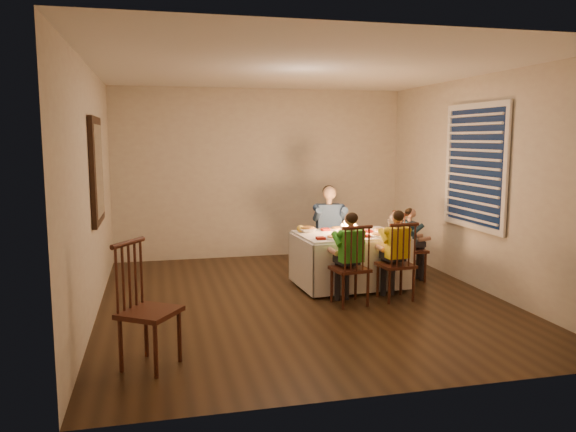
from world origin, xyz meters
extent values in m
plane|color=black|center=(0.00, 0.00, 0.00)|extent=(5.00, 5.00, 0.00)
cube|color=beige|center=(-2.25, 0.00, 1.30)|extent=(0.02, 5.00, 2.60)
cube|color=beige|center=(2.25, 0.00, 1.30)|extent=(0.02, 5.00, 2.60)
cube|color=beige|center=(0.00, 2.50, 1.30)|extent=(4.50, 0.02, 2.60)
plane|color=white|center=(0.00, 0.00, 2.60)|extent=(5.00, 5.00, 0.00)
cube|color=white|center=(0.72, 0.44, 0.65)|extent=(1.31, 0.97, 0.04)
cube|color=white|center=(0.70, 0.89, 0.34)|extent=(1.29, 0.10, 0.61)
cube|color=white|center=(0.75, -0.02, 0.34)|extent=(1.29, 0.10, 0.61)
cube|color=white|center=(1.36, 0.48, 0.34)|extent=(0.08, 0.93, 0.61)
cube|color=white|center=(0.09, 0.39, 0.34)|extent=(0.08, 0.93, 0.61)
cylinder|color=white|center=(0.68, 0.72, 0.68)|extent=(0.28, 0.28, 0.02)
cylinder|color=white|center=(0.44, 0.13, 0.68)|extent=(0.28, 0.28, 0.02)
cylinder|color=white|center=(1.01, 0.17, 0.68)|extent=(0.28, 0.28, 0.02)
cylinder|color=white|center=(1.17, 0.47, 0.68)|extent=(0.28, 0.28, 0.02)
cylinder|color=white|center=(0.63, 0.43, 0.72)|extent=(0.06, 0.06, 0.10)
cylinder|color=white|center=(0.80, 0.44, 0.72)|extent=(0.06, 0.06, 0.10)
sphere|color=gold|center=(0.15, 0.67, 0.72)|extent=(0.09, 0.09, 0.09)
sphere|color=#FF4F15|center=(0.90, 0.49, 0.71)|extent=(0.08, 0.08, 0.08)
imported|color=white|center=(0.24, 0.65, 0.70)|extent=(0.24, 0.24, 0.05)
cube|color=black|center=(-2.22, 0.30, 1.50)|extent=(0.05, 0.95, 1.15)
cube|color=white|center=(-2.19, 0.30, 1.50)|extent=(0.01, 0.78, 0.98)
cube|color=#0C1933|center=(2.23, 0.10, 1.50)|extent=(0.01, 1.20, 1.40)
cube|color=white|center=(2.21, 0.10, 1.50)|extent=(0.03, 1.34, 1.54)
camera|label=1|loc=(-1.61, -6.08, 1.85)|focal=35.00mm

